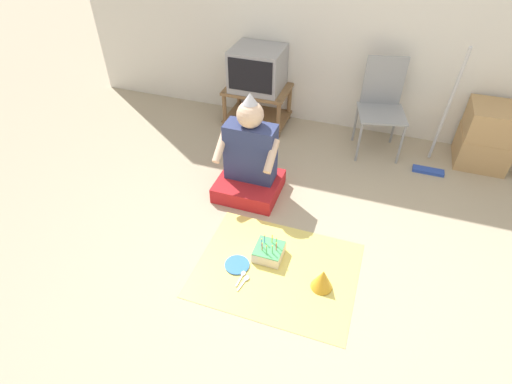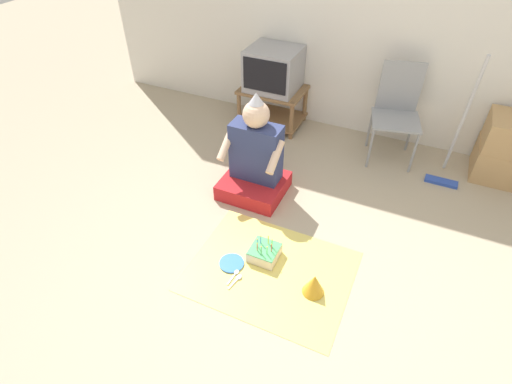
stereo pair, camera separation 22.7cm
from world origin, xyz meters
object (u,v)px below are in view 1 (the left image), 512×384
object	(u,v)px
dust_mop	(438,138)
person_seated	(250,162)
folding_chair	(382,101)
paper_plate	(237,265)
birthday_cake	(269,252)
cardboard_box_stack	(487,136)
tv	(258,69)
party_hat_blue	(323,279)

from	to	relation	value
dust_mop	person_seated	xyz separation A→B (m)	(-1.49, -0.86, -0.03)
folding_chair	paper_plate	distance (m)	2.11
person_seated	birthday_cake	size ratio (longest dim) A/B	4.53
birthday_cake	paper_plate	xyz separation A→B (m)	(-0.19, -0.16, -0.04)
cardboard_box_stack	dust_mop	bearing A→B (deg)	-148.14
folding_chair	birthday_cake	size ratio (longest dim) A/B	4.40
paper_plate	cardboard_box_stack	bearing A→B (deg)	48.71
tv	cardboard_box_stack	bearing A→B (deg)	-0.29
person_seated	folding_chair	bearing A→B (deg)	48.84
person_seated	party_hat_blue	xyz separation A→B (m)	(0.81, -0.82, -0.22)
tv	birthday_cake	distance (m)	2.04
tv	cardboard_box_stack	size ratio (longest dim) A/B	0.88
folding_chair	party_hat_blue	distance (m)	1.95
cardboard_box_stack	party_hat_blue	size ratio (longest dim) A/B	3.56
dust_mop	party_hat_blue	size ratio (longest dim) A/B	7.23
folding_chair	cardboard_box_stack	bearing A→B (deg)	3.21
cardboard_box_stack	party_hat_blue	distance (m)	2.26
cardboard_box_stack	paper_plate	xyz separation A→B (m)	(-1.73, -1.97, -0.28)
folding_chair	dust_mop	distance (m)	0.61
birthday_cake	dust_mop	bearing A→B (deg)	54.45
folding_chair	tv	bearing A→B (deg)	176.97
birthday_cake	tv	bearing A→B (deg)	111.28
birthday_cake	paper_plate	size ratio (longest dim) A/B	1.14
cardboard_box_stack	paper_plate	size ratio (longest dim) A/B	3.24
dust_mop	person_seated	world-z (taller)	dust_mop
tv	party_hat_blue	world-z (taller)	tv
paper_plate	party_hat_blue	bearing A→B (deg)	1.14
folding_chair	dust_mop	world-z (taller)	dust_mop
dust_mop	birthday_cake	world-z (taller)	dust_mop
party_hat_blue	paper_plate	world-z (taller)	party_hat_blue
person_seated	party_hat_blue	bearing A→B (deg)	-45.34
party_hat_blue	dust_mop	bearing A→B (deg)	68.17
tv	dust_mop	xyz separation A→B (m)	(1.81, -0.29, -0.29)
dust_mop	paper_plate	distance (m)	2.15
birthday_cake	paper_plate	world-z (taller)	birthday_cake
cardboard_box_stack	party_hat_blue	world-z (taller)	cardboard_box_stack
folding_chair	birthday_cake	bearing A→B (deg)	-107.48
cardboard_box_stack	person_seated	xyz separation A→B (m)	(-1.93, -1.13, 0.02)
person_seated	birthday_cake	distance (m)	0.82
dust_mop	person_seated	distance (m)	1.72
person_seated	dust_mop	bearing A→B (deg)	29.99
paper_plate	person_seated	bearing A→B (deg)	103.49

